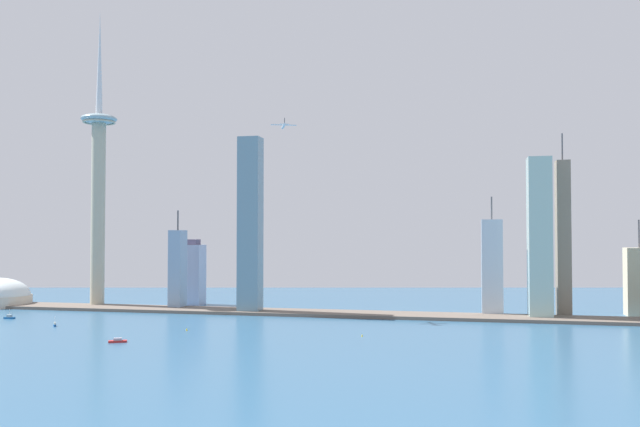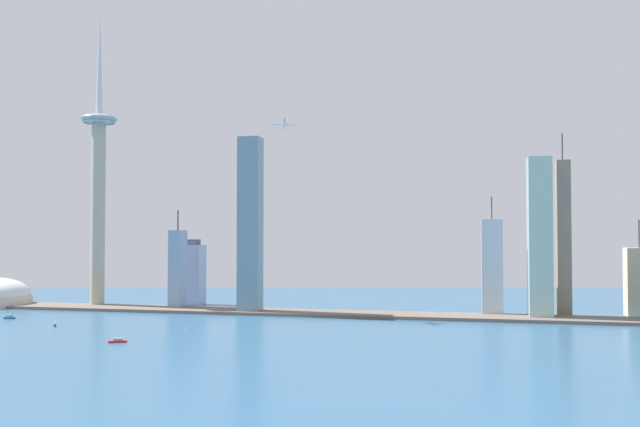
% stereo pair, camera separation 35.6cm
% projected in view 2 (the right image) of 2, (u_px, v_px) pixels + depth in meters
% --- Properties ---
extents(waterfront_pier, '(861.73, 45.27, 3.10)m').
position_uv_depth(waterfront_pier, '(289.00, 312.00, 669.72)').
color(waterfront_pier, '#675A50').
rests_on(waterfront_pier, ground).
extents(observation_tower, '(39.05, 39.05, 328.63)m').
position_uv_depth(observation_tower, '(98.00, 175.00, 738.91)').
color(observation_tower, '#AFAB93').
rests_on(observation_tower, ground).
extents(skyscraper_0, '(13.81, 18.68, 105.23)m').
position_uv_depth(skyscraper_0, '(178.00, 270.00, 711.14)').
color(skyscraper_0, '#819CBA').
rests_on(skyscraper_0, ground).
extents(skyscraper_1, '(26.29, 20.59, 94.15)m').
position_uv_depth(skyscraper_1, '(640.00, 282.00, 654.89)').
color(skyscraper_1, beige).
rests_on(skyscraper_1, ground).
extents(skyscraper_2, '(12.84, 19.05, 178.16)m').
position_uv_depth(skyscraper_2, '(563.00, 238.00, 647.76)').
color(skyscraper_2, gray).
rests_on(skyscraper_2, ground).
extents(skyscraper_3, '(26.66, 22.19, 73.96)m').
position_uv_depth(skyscraper_3, '(192.00, 274.00, 759.45)').
color(skyscraper_3, '#A4AFCD').
rests_on(skyscraper_3, ground).
extents(skyscraper_4, '(20.02, 22.92, 116.89)m').
position_uv_depth(skyscraper_4, '(492.00, 267.00, 657.01)').
color(skyscraper_4, '#B0BECD').
rests_on(skyscraper_4, ground).
extents(skyscraper_6, '(21.98, 19.49, 178.26)m').
position_uv_depth(skyscraper_6, '(250.00, 225.00, 676.29)').
color(skyscraper_6, '#67899B').
rests_on(skyscraper_6, ground).
extents(skyscraper_7, '(21.32, 27.46, 152.54)m').
position_uv_depth(skyscraper_7, '(540.00, 238.00, 631.33)').
color(skyscraper_7, '#9EC0B8').
rests_on(skyscraper_7, ground).
extents(boat_1, '(5.37, 5.77, 8.82)m').
position_uv_depth(boat_1, '(55.00, 325.00, 579.75)').
color(boat_1, navy).
rests_on(boat_1, ground).
extents(boat_2, '(10.13, 4.10, 9.14)m').
position_uv_depth(boat_2, '(9.00, 317.00, 632.00)').
color(boat_2, '#124F8D').
rests_on(boat_2, ground).
extents(boat_3, '(13.77, 9.92, 3.27)m').
position_uv_depth(boat_3, '(118.00, 341.00, 493.64)').
color(boat_3, '#B02120').
rests_on(boat_3, ground).
extents(channel_buoy_0, '(1.44, 1.44, 2.23)m').
position_uv_depth(channel_buoy_0, '(187.00, 329.00, 554.00)').
color(channel_buoy_0, yellow).
rests_on(channel_buoy_0, ground).
extents(channel_buoy_1, '(1.41, 1.41, 1.93)m').
position_uv_depth(channel_buoy_1, '(362.00, 335.00, 522.06)').
color(channel_buoy_1, yellow).
rests_on(channel_buoy_1, ground).
extents(airplane, '(24.44, 23.51, 7.42)m').
position_uv_depth(airplane, '(284.00, 126.00, 648.47)').
color(airplane, silver).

